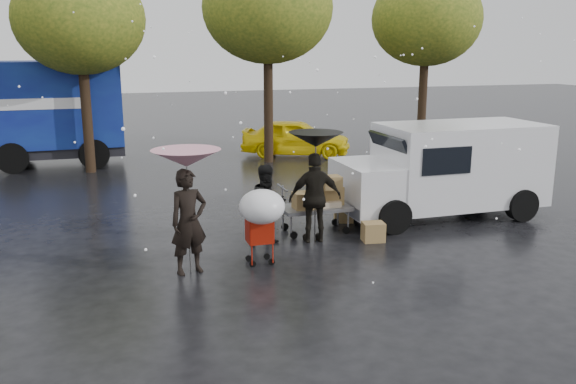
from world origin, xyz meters
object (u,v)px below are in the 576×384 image
object	(u,v)px
person_pink	(189,222)
yellow_taxi	(296,138)
person_black	(315,198)
vendor_cart	(319,200)
white_van	(446,168)
shopping_cart	(262,211)
blue_truck	(2,115)

from	to	relation	value
person_pink	yellow_taxi	distance (m)	12.25
person_black	yellow_taxi	world-z (taller)	person_black
vendor_cart	white_van	bearing A→B (deg)	6.12
person_black	yellow_taxi	bearing A→B (deg)	-99.74
white_van	yellow_taxi	world-z (taller)	white_van
person_black	white_van	size ratio (longest dim) A/B	0.38
shopping_cart	white_van	size ratio (longest dim) A/B	0.30
vendor_cart	yellow_taxi	size ratio (longest dim) A/B	0.38
blue_truck	yellow_taxi	xyz separation A→B (m)	(10.00, -0.77, -1.08)
yellow_taxi	shopping_cart	bearing A→B (deg)	-177.23
person_black	white_van	distance (m)	3.77
vendor_cart	shopping_cart	bearing A→B (deg)	-135.84
person_black	white_van	bearing A→B (deg)	-159.11
shopping_cart	white_van	bearing A→B (deg)	22.07
blue_truck	yellow_taxi	size ratio (longest dim) A/B	2.08
person_pink	yellow_taxi	bearing A→B (deg)	46.63
person_pink	vendor_cart	distance (m)	3.48
vendor_cart	white_van	xyz separation A→B (m)	(3.32, 0.36, 0.43)
vendor_cart	shopping_cart	distance (m)	2.47
shopping_cart	yellow_taxi	size ratio (longest dim) A/B	0.37
white_van	yellow_taxi	distance (m)	8.97
blue_truck	person_black	bearing A→B (deg)	-56.00
shopping_cart	white_van	world-z (taller)	white_van
vendor_cart	person_black	bearing A→B (deg)	-117.62
vendor_cart	blue_truck	distance (m)	12.58
vendor_cart	shopping_cart	xyz separation A→B (m)	(-1.75, -1.70, 0.34)
white_van	person_black	bearing A→B (deg)	-165.31
person_black	blue_truck	xyz separation A→B (m)	(-7.18, 10.65, 0.82)
yellow_taxi	blue_truck	bearing A→B (deg)	109.57
shopping_cart	blue_truck	bearing A→B (deg)	116.04
person_black	blue_truck	world-z (taller)	blue_truck
person_pink	blue_truck	bearing A→B (deg)	94.48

